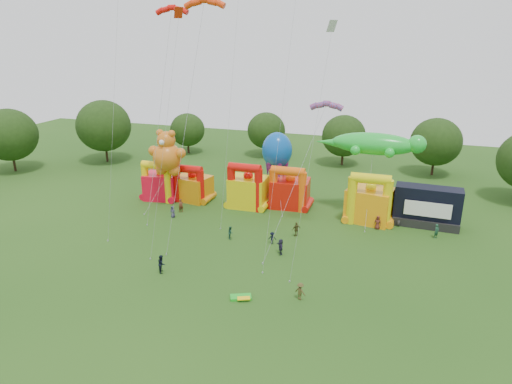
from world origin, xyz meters
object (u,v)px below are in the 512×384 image
(gecko_kite, at_px, (373,151))
(spectator_4, at_px, (296,229))
(octopus_kite, at_px, (278,169))
(bouncy_castle_2, at_px, (248,190))
(teddy_bear_kite, at_px, (164,166))
(bouncy_castle_0, at_px, (161,184))
(stage_trailer, at_px, (427,207))
(spectator_0, at_px, (173,212))

(gecko_kite, bearing_deg, spectator_4, -127.38)
(gecko_kite, height_order, octopus_kite, gecko_kite)
(octopus_kite, xyz_separation_m, spectator_4, (5.43, -10.61, -4.38))
(gecko_kite, relative_size, spectator_4, 7.70)
(bouncy_castle_2, relative_size, teddy_bear_kite, 0.61)
(teddy_bear_kite, bearing_deg, gecko_kite, 11.39)
(bouncy_castle_2, xyz_separation_m, gecko_kite, (16.95, 2.36, 6.53))
(bouncy_castle_0, xyz_separation_m, octopus_kite, (17.38, 3.70, 2.96))
(stage_trailer, bearing_deg, octopus_kite, 174.97)
(stage_trailer, bearing_deg, spectator_4, -150.20)
(bouncy_castle_2, relative_size, spectator_0, 4.16)
(octopus_kite, height_order, spectator_4, octopus_kite)
(spectator_4, bearing_deg, stage_trailer, 169.42)
(bouncy_castle_0, bearing_deg, octopus_kite, 12.02)
(spectator_0, xyz_separation_m, spectator_4, (17.59, -0.72, 0.12))
(bouncy_castle_0, distance_m, spectator_0, 8.24)
(bouncy_castle_0, xyz_separation_m, teddy_bear_kite, (2.18, -2.44, 3.76))
(teddy_bear_kite, height_order, octopus_kite, teddy_bear_kite)
(octopus_kite, bearing_deg, teddy_bear_kite, -158.02)
(teddy_bear_kite, bearing_deg, spectator_4, -12.25)
(teddy_bear_kite, xyz_separation_m, gecko_kite, (28.42, 5.72, 3.01))
(teddy_bear_kite, xyz_separation_m, octopus_kite, (15.20, 6.14, -0.80))
(gecko_kite, bearing_deg, bouncy_castle_0, -173.87)
(spectator_0, bearing_deg, teddy_bear_kite, 132.38)
(bouncy_castle_0, distance_m, gecko_kite, 31.51)
(teddy_bear_kite, relative_size, spectator_4, 5.98)
(bouncy_castle_2, bearing_deg, octopus_kite, 36.62)
(bouncy_castle_2, distance_m, octopus_kite, 5.39)
(octopus_kite, bearing_deg, spectator_0, -140.89)
(stage_trailer, distance_m, teddy_bear_kite, 36.41)
(bouncy_castle_2, distance_m, gecko_kite, 18.32)
(stage_trailer, height_order, spectator_4, stage_trailer)
(gecko_kite, bearing_deg, teddy_bear_kite, -168.61)
(gecko_kite, xyz_separation_m, octopus_kite, (-13.22, 0.41, -3.81))
(bouncy_castle_0, bearing_deg, spectator_0, -49.90)
(bouncy_castle_2, bearing_deg, spectator_0, -139.84)
(stage_trailer, bearing_deg, teddy_bear_kite, -173.17)
(teddy_bear_kite, height_order, spectator_4, teddy_bear_kite)
(teddy_bear_kite, xyz_separation_m, spectator_4, (20.63, -4.48, -5.18))
(gecko_kite, distance_m, spectator_4, 15.23)
(gecko_kite, height_order, spectator_0, gecko_kite)
(teddy_bear_kite, distance_m, spectator_0, 7.17)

